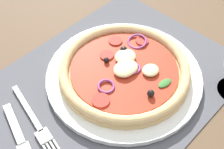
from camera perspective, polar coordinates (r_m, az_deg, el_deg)
The scene contains 5 objects.
ground_plane at distance 58.58cm, azimuth -0.66°, elevation -2.86°, with size 190.00×140.00×2.40cm, color brown.
placemat at distance 57.49cm, azimuth -0.67°, elevation -2.00°, with size 47.56×35.11×0.40cm, color #4C4C51.
plate at distance 58.09cm, azimuth 2.20°, elevation -0.21°, with size 28.83×28.83×1.04cm, color silver.
pizza at distance 56.90cm, azimuth 2.28°, elevation 0.89°, with size 24.08×24.08×2.67cm.
fork at distance 53.31cm, azimuth -13.28°, elevation -9.24°, with size 5.32×17.91×0.44cm.
Camera 1 is at (25.72, 25.39, 44.90)cm, focal length 50.08 mm.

